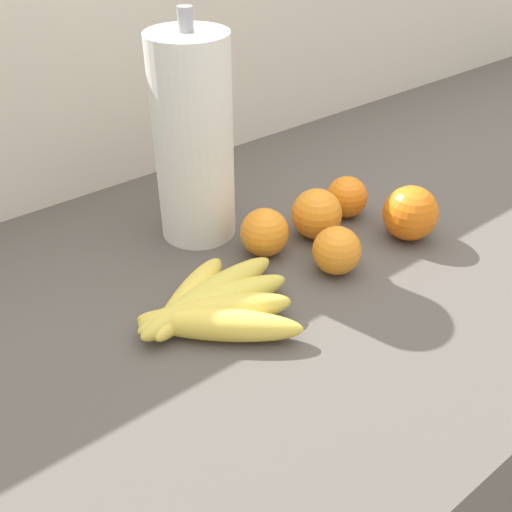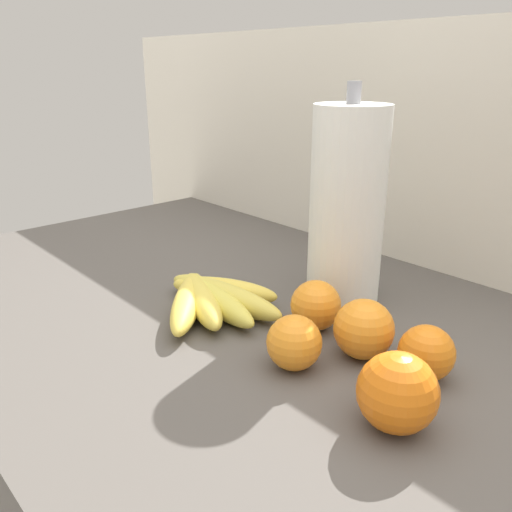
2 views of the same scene
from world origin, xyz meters
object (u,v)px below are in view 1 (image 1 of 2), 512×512
Objects in this scene: orange_back_right at (317,214)px; paper_towel_roll at (194,141)px; orange_front at (265,232)px; orange_right at (410,213)px; banana_bunch at (211,307)px; orange_far_right at (347,197)px; orange_back_left at (337,250)px.

paper_towel_roll is at bearing 137.27° from orange_back_right.
orange_back_right reaches higher than orange_front.
orange_right is 0.25× the size of paper_towel_roll.
banana_bunch is 0.32m from orange_far_right.
paper_towel_roll reaches higher than banana_bunch.
orange_back_left is (0.19, -0.02, 0.01)m from banana_bunch.
orange_back_left is at bearing -6.39° from banana_bunch.
orange_back_right is 0.23× the size of paper_towel_roll.
orange_back_left is (-0.12, -0.10, 0.00)m from orange_far_right.
banana_bunch is at bearing 173.61° from orange_back_left.
orange_far_right is at bearing 0.92° from orange_front.
orange_front is 0.16m from paper_towel_roll.
orange_front reaches higher than banana_bunch.
orange_front is at bearing 26.99° from banana_bunch.
banana_bunch is 0.16m from orange_front.
orange_right reaches higher than orange_back_left.
orange_far_right is (0.17, 0.00, -0.00)m from orange_front.
banana_bunch is 3.27× the size of orange_back_left.
orange_right is 0.33m from paper_towel_roll.
orange_back_right is at bearing -169.53° from orange_far_right.
paper_towel_roll reaches higher than orange_far_right.
orange_front reaches higher than orange_back_left.
orange_far_right is 0.20× the size of paper_towel_roll.
orange_far_right is 0.97× the size of orange_back_left.
paper_towel_roll reaches higher than orange_back_left.
paper_towel_roll is at bearing 153.08° from orange_far_right.
orange_front is at bearing 172.50° from orange_back_right.
paper_towel_roll is (-0.23, 0.21, 0.11)m from orange_right.
paper_towel_roll is (0.10, 0.18, 0.13)m from banana_bunch.
orange_back_left is at bearing -115.55° from orange_back_right.
orange_far_right is 0.15m from orange_back_left.
paper_towel_roll is at bearing 114.10° from orange_back_left.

